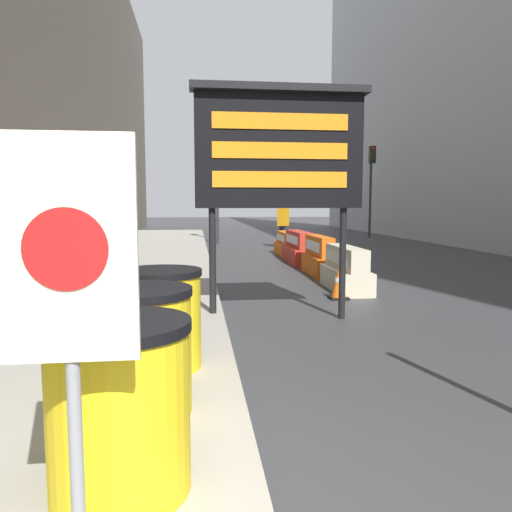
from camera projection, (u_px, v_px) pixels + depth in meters
barrel_drum_foreground at (119, 406)px, 2.70m from camera, size 0.79×0.79×0.95m
barrel_drum_middle at (140, 350)px, 3.73m from camera, size 0.79×0.79×0.95m
barrel_drum_back at (161, 318)px, 4.77m from camera, size 0.79×0.79×0.95m
warning_sign at (68, 280)px, 2.03m from camera, size 0.56×0.08×1.86m
message_board at (279, 150)px, 7.06m from camera, size 2.51×0.36×3.34m
jersey_barrier_cream at (346, 271)px, 9.80m from camera, size 0.60×1.76×0.86m
jersey_barrier_orange_far at (319, 258)px, 11.93m from camera, size 0.51×1.68×0.93m
jersey_barrier_red_striped at (299, 249)px, 14.31m from camera, size 0.63×2.08×0.91m
jersey_barrier_orange_near at (286, 245)px, 16.38m from camera, size 0.52×1.75×0.78m
traffic_cone_near at (339, 283)px, 8.91m from camera, size 0.33×0.33×0.59m
traffic_cone_mid at (339, 266)px, 11.42m from camera, size 0.31×0.31×0.56m
traffic_light_near_curb at (217, 166)px, 21.00m from camera, size 0.28×0.45×4.54m
traffic_light_far_side at (371, 172)px, 24.63m from camera, size 0.28×0.45×4.51m
pedestrian_worker at (283, 221)px, 19.13m from camera, size 0.50×0.53×1.76m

